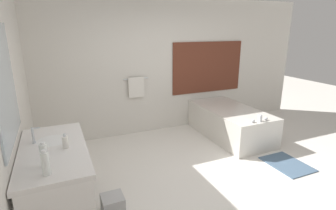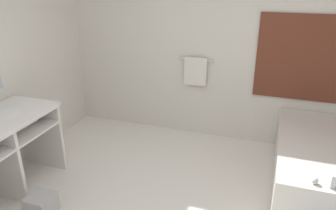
# 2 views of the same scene
# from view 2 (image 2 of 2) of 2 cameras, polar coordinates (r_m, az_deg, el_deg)

# --- Properties ---
(wall_back_with_blinds) EXTENTS (7.40, 0.13, 2.70)m
(wall_back_with_blinds) POSITION_cam_2_polar(r_m,az_deg,el_deg) (4.58, 9.48, 10.03)
(wall_back_with_blinds) COLOR silver
(wall_back_with_blinds) RESTS_ON ground_plane
(bathtub) EXTENTS (0.92, 1.81, 0.69)m
(bathtub) POSITION_cam_2_polar(r_m,az_deg,el_deg) (4.05, 24.83, -9.33)
(bathtub) COLOR silver
(bathtub) RESTS_ON ground_plane
(waste_bin) EXTENTS (0.25, 0.25, 0.22)m
(waste_bin) POSITION_cam_2_polar(r_m,az_deg,el_deg) (3.69, -21.21, -15.92)
(waste_bin) COLOR #B2B2B2
(waste_bin) RESTS_ON ground_plane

